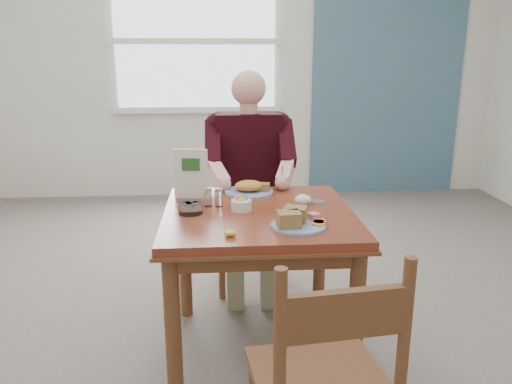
{
  "coord_description": "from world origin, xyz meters",
  "views": [
    {
      "loc": [
        -0.18,
        -2.27,
        1.48
      ],
      "look_at": [
        -0.01,
        0.0,
        0.84
      ],
      "focal_mm": 35.0,
      "sensor_mm": 36.0,
      "label": 1
    }
  ],
  "objects": [
    {
      "name": "floor",
      "position": [
        0.0,
        0.0,
        0.0
      ],
      "size": [
        6.0,
        6.0,
        0.0
      ],
      "primitive_type": "plane",
      "color": "#5E544C",
      "rests_on": "ground"
    },
    {
      "name": "wall_back",
      "position": [
        0.0,
        3.0,
        1.4
      ],
      "size": [
        5.5,
        0.0,
        5.5
      ],
      "primitive_type": "plane",
      "rotation": [
        1.57,
        0.0,
        0.0
      ],
      "color": "silver",
      "rests_on": "ground"
    },
    {
      "name": "accent_panel",
      "position": [
        1.6,
        2.98,
        1.4
      ],
      "size": [
        1.6,
        0.02,
        2.8
      ],
      "primitive_type": "cube",
      "color": "#44687E",
      "rests_on": "ground"
    },
    {
      "name": "lemon_wedge",
      "position": [
        -0.14,
        -0.34,
        0.76
      ],
      "size": [
        0.06,
        0.04,
        0.03
      ],
      "primitive_type": "ellipsoid",
      "rotation": [
        0.0,
        0.0,
        -0.15
      ],
      "color": "yellow",
      "rests_on": "table"
    },
    {
      "name": "napkin",
      "position": [
        0.23,
        0.09,
        0.78
      ],
      "size": [
        0.1,
        0.09,
        0.05
      ],
      "primitive_type": "ellipsoid",
      "rotation": [
        0.0,
        0.0,
        -0.39
      ],
      "color": "white",
      "rests_on": "table"
    },
    {
      "name": "metal_dish",
      "position": [
        0.31,
        0.12,
        0.75
      ],
      "size": [
        0.08,
        0.08,
        0.01
      ],
      "primitive_type": "cylinder",
      "rotation": [
        0.0,
        0.0,
        -0.12
      ],
      "color": "silver",
      "rests_on": "table"
    },
    {
      "name": "window",
      "position": [
        -0.4,
        2.97,
        1.6
      ],
      "size": [
        1.72,
        0.04,
        1.42
      ],
      "color": "white",
      "rests_on": "wall_back"
    },
    {
      "name": "table",
      "position": [
        0.0,
        0.0,
        0.64
      ],
      "size": [
        0.92,
        0.92,
        0.75
      ],
      "color": "maroon",
      "rests_on": "ground"
    },
    {
      "name": "chair_far",
      "position": [
        0.0,
        0.8,
        0.48
      ],
      "size": [
        0.42,
        0.42,
        0.95
      ],
      "color": "brown",
      "rests_on": "ground"
    },
    {
      "name": "diner",
      "position": [
        0.0,
        0.71,
        0.81
      ],
      "size": [
        0.53,
        0.56,
        1.39
      ],
      "color": "gray",
      "rests_on": "chair_far"
    },
    {
      "name": "near_plate",
      "position": [
        0.14,
        -0.24,
        0.78
      ],
      "size": [
        0.26,
        0.25,
        0.08
      ],
      "color": "white",
      "rests_on": "table"
    },
    {
      "name": "far_plate",
      "position": [
        -0.02,
        0.32,
        0.78
      ],
      "size": [
        0.32,
        0.32,
        0.07
      ],
      "color": "white",
      "rests_on": "table"
    },
    {
      "name": "caddy",
      "position": [
        -0.08,
        0.01,
        0.78
      ],
      "size": [
        0.11,
        0.11,
        0.07
      ],
      "color": "white",
      "rests_on": "table"
    },
    {
      "name": "shakers",
      "position": [
        -0.22,
        0.09,
        0.8
      ],
      "size": [
        0.1,
        0.05,
        0.09
      ],
      "color": "white",
      "rests_on": "table"
    },
    {
      "name": "creamer",
      "position": [
        -0.32,
        -0.01,
        0.78
      ],
      "size": [
        0.15,
        0.15,
        0.05
      ],
      "color": "white",
      "rests_on": "table"
    },
    {
      "name": "menu",
      "position": [
        -0.33,
        0.25,
        0.88
      ],
      "size": [
        0.18,
        0.04,
        0.26
      ],
      "color": "white",
      "rests_on": "table"
    }
  ]
}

